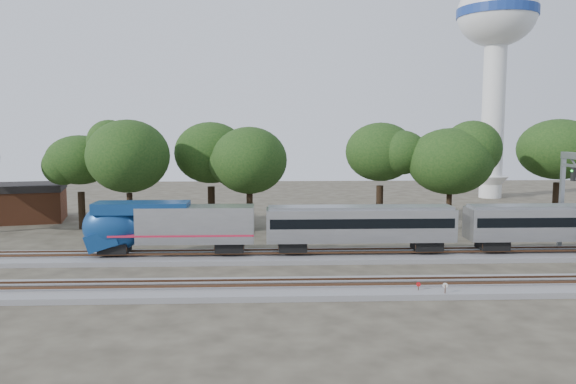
# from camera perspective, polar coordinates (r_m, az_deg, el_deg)

# --- Properties ---
(ground) EXTENTS (160.00, 160.00, 0.00)m
(ground) POSITION_cam_1_polar(r_m,az_deg,el_deg) (43.76, 1.67, -8.56)
(ground) COLOR #383328
(ground) RESTS_ON ground
(track_far) EXTENTS (160.00, 5.00, 0.73)m
(track_far) POSITION_cam_1_polar(r_m,az_deg,el_deg) (49.52, 1.18, -6.54)
(track_far) COLOR slate
(track_far) RESTS_ON ground
(track_near) EXTENTS (160.00, 5.00, 0.73)m
(track_near) POSITION_cam_1_polar(r_m,az_deg,el_deg) (39.86, 2.08, -9.75)
(track_near) COLOR slate
(track_near) RESTS_ON ground
(train) EXTENTS (85.59, 2.94, 4.34)m
(train) POSITION_cam_1_polar(r_m,az_deg,el_deg) (55.46, 25.94, -2.78)
(train) COLOR silver
(train) RESTS_ON ground
(switch_stand_red) EXTENTS (0.29, 0.14, 0.95)m
(switch_stand_red) POSITION_cam_1_polar(r_m,az_deg,el_deg) (39.68, 13.11, -9.40)
(switch_stand_red) COLOR #512D19
(switch_stand_red) RESTS_ON ground
(switch_stand_white) EXTENTS (0.35, 0.07, 1.11)m
(switch_stand_white) POSITION_cam_1_polar(r_m,az_deg,el_deg) (39.37, 15.67, -9.44)
(switch_stand_white) COLOR #512D19
(switch_stand_white) RESTS_ON ground
(switch_lever) EXTENTS (0.58, 0.47, 0.30)m
(switch_lever) POSITION_cam_1_polar(r_m,az_deg,el_deg) (39.34, 12.59, -10.21)
(switch_lever) COLOR #512D19
(switch_lever) RESTS_ON ground
(water_tower) EXTENTS (12.70, 12.70, 35.16)m
(water_tower) POSITION_cam_1_polar(r_m,az_deg,el_deg) (99.50, 20.40, 14.54)
(water_tower) COLOR silver
(water_tower) RESTS_ON ground
(brick_building) EXTENTS (10.97, 8.84, 4.64)m
(brick_building) POSITION_cam_1_polar(r_m,az_deg,el_deg) (76.25, -25.35, -0.96)
(brick_building) COLOR brown
(brick_building) RESTS_ON ground
(tree_1) EXTENTS (7.98, 7.98, 11.25)m
(tree_1) POSITION_cam_1_polar(r_m,az_deg,el_deg) (67.38, -20.39, 3.05)
(tree_1) COLOR black
(tree_1) RESTS_ON ground
(tree_2) EXTENTS (8.60, 8.60, 12.13)m
(tree_2) POSITION_cam_1_polar(r_m,az_deg,el_deg) (61.35, -15.92, 3.50)
(tree_2) COLOR black
(tree_2) RESTS_ON ground
(tree_3) EXTENTS (8.71, 8.71, 12.28)m
(tree_3) POSITION_cam_1_polar(r_m,az_deg,el_deg) (65.84, -7.86, 3.96)
(tree_3) COLOR black
(tree_3) RESTS_ON ground
(tree_4) EXTENTS (8.03, 8.03, 11.32)m
(tree_4) POSITION_cam_1_polar(r_m,az_deg,el_deg) (61.62, -3.95, 3.21)
(tree_4) COLOR black
(tree_4) RESTS_ON ground
(tree_5) EXTENTS (8.77, 8.77, 12.37)m
(tree_5) POSITION_cam_1_polar(r_m,az_deg,el_deg) (66.97, 9.38, 4.02)
(tree_5) COLOR black
(tree_5) RESTS_ON ground
(tree_6) EXTENTS (7.84, 7.84, 11.05)m
(tree_6) POSITION_cam_1_polar(r_m,az_deg,el_deg) (65.32, 16.17, 2.99)
(tree_6) COLOR black
(tree_6) RESTS_ON ground
(tree_7) EXTENTS (8.98, 8.98, 12.66)m
(tree_7) POSITION_cam_1_polar(r_m,az_deg,el_deg) (76.35, 25.78, 3.91)
(tree_7) COLOR black
(tree_7) RESTS_ON ground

